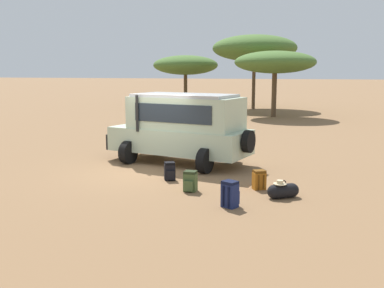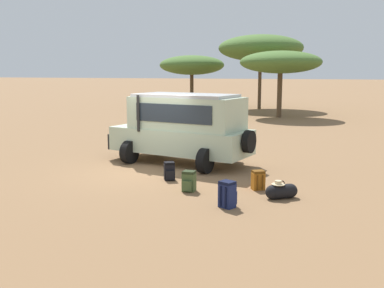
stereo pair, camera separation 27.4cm
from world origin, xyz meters
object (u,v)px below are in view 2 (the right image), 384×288
(duffel_bag_low_black_case, at_px, (281,191))
(acacia_tree_centre_back, at_px, (281,62))
(backpack_outermost, at_px, (228,195))
(acacia_tree_left_mid, at_px, (261,48))
(backpack_cluster_center, at_px, (258,180))
(backpack_near_rear_wheel, at_px, (169,171))
(safari_vehicle, at_px, (183,127))
(backpack_beside_front_wheel, at_px, (189,181))
(acacia_tree_far_left, at_px, (192,65))

(duffel_bag_low_black_case, bearing_deg, acacia_tree_centre_back, 97.27)
(backpack_outermost, height_order, acacia_tree_left_mid, acacia_tree_left_mid)
(acacia_tree_centre_back, bearing_deg, backpack_cluster_center, -84.55)
(backpack_near_rear_wheel, distance_m, backpack_outermost, 3.12)
(backpack_cluster_center, xyz_separation_m, acacia_tree_centre_back, (-1.89, 19.75, 3.52))
(safari_vehicle, xyz_separation_m, backpack_cluster_center, (3.10, -2.72, -1.03))
(safari_vehicle, relative_size, backpack_near_rear_wheel, 10.11)
(safari_vehicle, height_order, backpack_beside_front_wheel, safari_vehicle)
(backpack_cluster_center, relative_size, acacia_tree_left_mid, 0.08)
(acacia_tree_left_mid, bearing_deg, duffel_bag_low_black_case, -79.30)
(duffel_bag_low_black_case, bearing_deg, backpack_outermost, -134.57)
(backpack_near_rear_wheel, bearing_deg, backpack_beside_front_wheel, -47.32)
(backpack_near_rear_wheel, bearing_deg, backpack_cluster_center, -5.90)
(acacia_tree_far_left, height_order, acacia_tree_centre_back, acacia_tree_far_left)
(backpack_cluster_center, distance_m, backpack_near_rear_wheel, 2.72)
(acacia_tree_far_left, distance_m, acacia_tree_centre_back, 13.53)
(backpack_outermost, xyz_separation_m, acacia_tree_far_left, (-11.00, 31.19, 3.41))
(safari_vehicle, distance_m, duffel_bag_low_black_case, 5.24)
(safari_vehicle, height_order, backpack_cluster_center, safari_vehicle)
(backpack_beside_front_wheel, distance_m, duffel_bag_low_black_case, 2.47)
(backpack_cluster_center, bearing_deg, acacia_tree_far_left, 111.26)
(backpack_beside_front_wheel, height_order, acacia_tree_left_mid, acacia_tree_left_mid)
(backpack_outermost, height_order, acacia_tree_centre_back, acacia_tree_centre_back)
(backpack_cluster_center, height_order, acacia_tree_left_mid, acacia_tree_left_mid)
(backpack_beside_front_wheel, distance_m, backpack_cluster_center, 1.90)
(backpack_cluster_center, distance_m, acacia_tree_centre_back, 20.15)
(duffel_bag_low_black_case, distance_m, acacia_tree_far_left, 32.59)
(backpack_outermost, relative_size, acacia_tree_left_mid, 0.09)
(backpack_cluster_center, distance_m, acacia_tree_far_left, 31.69)
(backpack_cluster_center, xyz_separation_m, acacia_tree_far_left, (-11.42, 29.35, 3.46))
(acacia_tree_left_mid, height_order, acacia_tree_centre_back, acacia_tree_left_mid)
(acacia_tree_left_mid, xyz_separation_m, acacia_tree_centre_back, (2.45, -6.32, -1.28))
(backpack_beside_front_wheel, bearing_deg, duffel_bag_low_black_case, 1.77)
(acacia_tree_far_left, height_order, acacia_tree_left_mid, acacia_tree_left_mid)
(backpack_cluster_center, bearing_deg, backpack_near_rear_wheel, 174.10)
(backpack_beside_front_wheel, xyz_separation_m, acacia_tree_far_left, (-9.67, 30.11, 3.45))
(backpack_cluster_center, bearing_deg, safari_vehicle, 138.80)
(backpack_near_rear_wheel, bearing_deg, acacia_tree_centre_back, 87.59)
(backpack_beside_front_wheel, height_order, duffel_bag_low_black_case, backpack_beside_front_wheel)
(acacia_tree_centre_back, bearing_deg, backpack_beside_front_wheel, -89.61)
(backpack_beside_front_wheel, bearing_deg, safari_vehicle, 111.33)
(backpack_outermost, xyz_separation_m, acacia_tree_left_mid, (-3.91, 27.91, 4.75))
(duffel_bag_low_black_case, bearing_deg, backpack_beside_front_wheel, -178.23)
(backpack_cluster_center, xyz_separation_m, acacia_tree_left_mid, (-4.33, 26.07, 4.80))
(safari_vehicle, distance_m, backpack_near_rear_wheel, 2.68)
(backpack_cluster_center, bearing_deg, backpack_beside_front_wheel, -156.55)
(backpack_beside_front_wheel, xyz_separation_m, acacia_tree_left_mid, (-2.58, 26.83, 4.79))
(acacia_tree_centre_back, bearing_deg, safari_vehicle, -94.09)
(acacia_tree_far_left, distance_m, acacia_tree_left_mid, 7.93)
(backpack_beside_front_wheel, height_order, backpack_cluster_center, backpack_beside_front_wheel)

